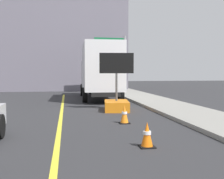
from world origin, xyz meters
TOP-DOWN VIEW (x-y plane):
  - arrow_board_trailer at (2.55, 14.23)m, footprint 1.60×1.93m
  - box_truck at (2.45, 19.91)m, footprint 2.62×7.82m
  - highway_guide_sign at (4.50, 25.15)m, footprint 2.79×0.21m
  - far_building_block at (-1.10, 31.36)m, footprint 14.75×6.37m
  - traffic_cone_mid_lane at (2.12, 7.83)m, footprint 0.36×0.36m
  - traffic_cone_far_lane at (2.23, 10.93)m, footprint 0.36×0.36m

SIDE VIEW (x-z plane):
  - traffic_cone_mid_lane at x=2.12m, z-range -0.01..0.60m
  - traffic_cone_far_lane at x=2.23m, z-range -0.01..0.65m
  - arrow_board_trailer at x=2.55m, z-range -0.87..1.83m
  - box_truck at x=2.45m, z-range 0.12..3.70m
  - highway_guide_sign at x=4.50m, z-range 0.92..5.92m
  - far_building_block at x=-1.10m, z-range 0.00..10.51m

